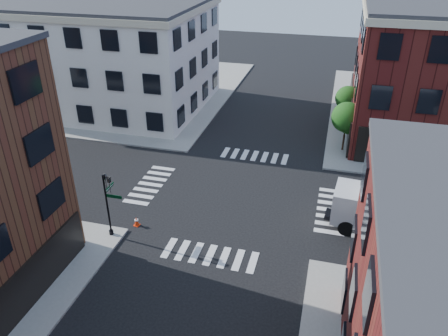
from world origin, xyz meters
TOP-DOWN VIEW (x-y plane):
  - ground at (0.00, 0.00)m, footprint 120.00×120.00m
  - sidewalk_nw at (-21.00, 21.00)m, footprint 30.00×30.00m
  - building_nw at (-19.00, 16.00)m, footprint 22.00×16.00m
  - tree_near at (7.56, 9.98)m, footprint 2.69×2.69m
  - tree_far at (7.56, 15.98)m, footprint 2.43×2.43m
  - signal_pole at (-6.72, -6.68)m, footprint 1.29×1.24m
  - box_truck at (11.61, -1.85)m, footprint 9.15×3.49m
  - traffic_cone at (-5.70, -5.31)m, footprint 0.44×0.44m

SIDE VIEW (x-z plane):
  - ground at x=0.00m, z-range 0.00..0.00m
  - sidewalk_nw at x=-21.00m, z-range 0.00..0.15m
  - traffic_cone at x=-5.70m, z-range -0.01..0.66m
  - box_truck at x=11.61m, z-range 0.08..4.14m
  - signal_pole at x=-6.72m, z-range 0.56..5.16m
  - tree_far at x=7.56m, z-range 0.84..4.91m
  - tree_near at x=7.56m, z-range 0.91..5.41m
  - building_nw at x=-19.00m, z-range 0.00..11.00m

